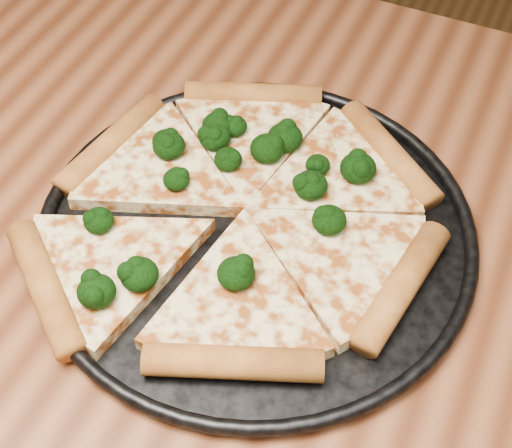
% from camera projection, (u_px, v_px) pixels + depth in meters
% --- Properties ---
extents(dining_table, '(1.20, 0.90, 0.75)m').
position_uv_depth(dining_table, '(185.00, 355.00, 0.68)').
color(dining_table, brown).
rests_on(dining_table, ground).
extents(pizza_pan, '(0.37, 0.37, 0.02)m').
position_uv_depth(pizza_pan, '(256.00, 230.00, 0.64)').
color(pizza_pan, black).
rests_on(pizza_pan, dining_table).
extents(pizza, '(0.34, 0.36, 0.03)m').
position_uv_depth(pizza, '(240.00, 212.00, 0.64)').
color(pizza, '#FFE39C').
rests_on(pizza, pizza_pan).
extents(broccoli_florets, '(0.20, 0.24, 0.02)m').
position_uv_depth(broccoli_florets, '(232.00, 182.00, 0.65)').
color(broccoli_florets, black).
rests_on(broccoli_florets, pizza).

